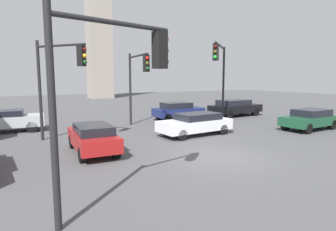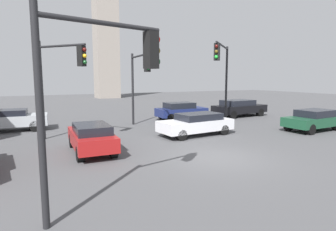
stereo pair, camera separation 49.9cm
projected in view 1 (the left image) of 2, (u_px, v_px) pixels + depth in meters
ground_plane at (219, 157)px, 12.18m from camera, size 99.93×99.93×0.00m
traffic_light_0 at (138, 74)px, 18.44m from camera, size 0.57×3.83×5.03m
traffic_light_1 at (59, 71)px, 14.48m from camera, size 2.07×2.53×5.28m
traffic_light_2 at (220, 67)px, 18.91m from camera, size 3.37×3.21×5.58m
traffic_light_3 at (114, 72)px, 6.89m from camera, size 3.27×0.96×4.91m
car_0 at (178, 111)px, 22.75m from camera, size 4.01×1.87×1.40m
car_1 at (310, 119)px, 18.43m from camera, size 4.06×2.01×1.33m
car_2 at (196, 123)px, 16.73m from camera, size 4.54×2.11×1.29m
car_3 at (4, 120)px, 17.62m from camera, size 4.58×2.26×1.36m
car_4 at (93, 137)px, 12.71m from camera, size 1.79×3.97×1.30m
car_5 at (235, 107)px, 24.99m from camera, size 4.93×2.37×1.44m
skyline_tower at (98, 10)px, 45.68m from camera, size 3.58×3.58×28.30m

